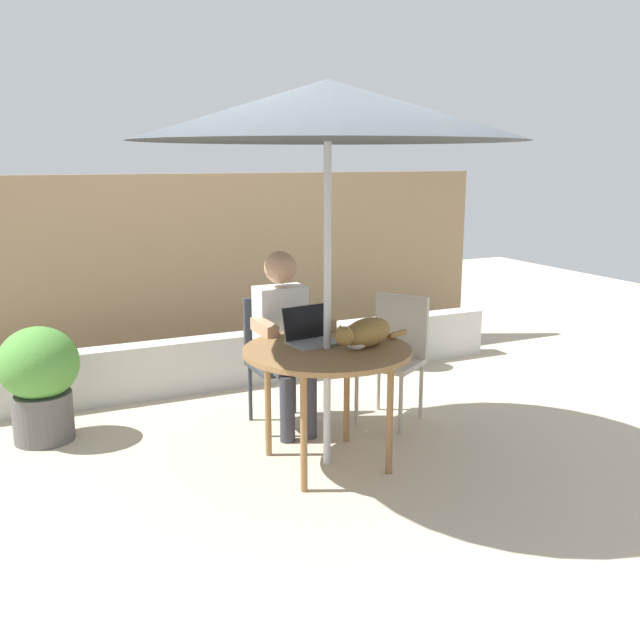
{
  "coord_description": "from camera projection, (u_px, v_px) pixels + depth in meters",
  "views": [
    {
      "loc": [
        -1.77,
        -3.67,
        1.84
      ],
      "look_at": [
        0.0,
        0.1,
        0.89
      ],
      "focal_mm": 40.03,
      "sensor_mm": 36.0,
      "label": 1
    }
  ],
  "objects": [
    {
      "name": "chair_occupied",
      "position": [
        276.0,
        350.0,
        4.99
      ],
      "size": [
        0.4,
        0.4,
        0.89
      ],
      "color": "#33383F",
      "rests_on": "ground"
    },
    {
      "name": "planter_wall_low",
      "position": [
        236.0,
        360.0,
        5.86
      ],
      "size": [
        4.82,
        0.2,
        0.43
      ],
      "primitive_type": "cube",
      "color": "beige",
      "rests_on": "ground"
    },
    {
      "name": "patio_umbrella",
      "position": [
        328.0,
        111.0,
        3.92
      ],
      "size": [
        2.2,
        2.2,
        2.26
      ],
      "color": "#B7B7BC",
      "rests_on": "ground"
    },
    {
      "name": "potted_plant_near_fence",
      "position": [
        399.0,
        328.0,
        6.31
      ],
      "size": [
        0.31,
        0.31,
        0.65
      ],
      "color": "#33383D",
      "rests_on": "ground"
    },
    {
      "name": "fence_back",
      "position": [
        211.0,
        272.0,
        6.28
      ],
      "size": [
        5.36,
        0.08,
        1.7
      ],
      "primitive_type": "cube",
      "color": "#937756",
      "rests_on": "ground"
    },
    {
      "name": "ground_plane",
      "position": [
        327.0,
        464.0,
        4.38
      ],
      "size": [
        14.0,
        14.0,
        0.0
      ],
      "primitive_type": "plane",
      "color": "#BCAD93"
    },
    {
      "name": "potted_plant_by_chair",
      "position": [
        40.0,
        378.0,
        4.66
      ],
      "size": [
        0.52,
        0.52,
        0.77
      ],
      "color": "#595654",
      "rests_on": "ground"
    },
    {
      "name": "cat",
      "position": [
        365.0,
        333.0,
        4.22
      ],
      "size": [
        0.61,
        0.35,
        0.17
      ],
      "color": "olive",
      "rests_on": "patio_table"
    },
    {
      "name": "laptop",
      "position": [
        310.0,
        332.0,
        4.34
      ],
      "size": [
        0.33,
        0.29,
        0.21
      ],
      "color": "gray",
      "rests_on": "patio_table"
    },
    {
      "name": "person_seated",
      "position": [
        285.0,
        331.0,
        4.81
      ],
      "size": [
        0.48,
        0.48,
        1.23
      ],
      "color": "white",
      "rests_on": "ground"
    },
    {
      "name": "chair_empty",
      "position": [
        395.0,
        348.0,
        5.05
      ],
      "size": [
        0.55,
        0.55,
        0.89
      ],
      "color": "#B2A899",
      "rests_on": "ground"
    },
    {
      "name": "patio_table",
      "position": [
        327.0,
        358.0,
        4.23
      ],
      "size": [
        1.0,
        1.0,
        0.74
      ],
      "color": "olive",
      "rests_on": "ground"
    }
  ]
}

